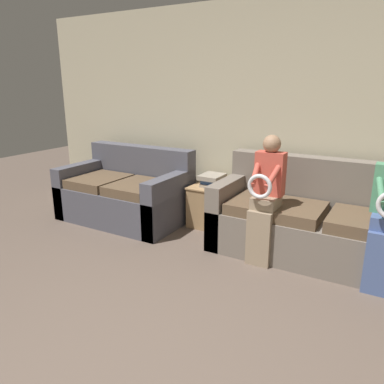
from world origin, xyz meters
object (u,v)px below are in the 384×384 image
object	(u,v)px
couch_side	(126,194)
book_stack	(212,180)
side_shelf	(212,205)
couch_main	(328,226)
child_left_seated	(265,194)

from	to	relation	value
couch_side	book_stack	xyz separation A→B (m)	(1.05, 0.32, 0.25)
side_shelf	book_stack	world-z (taller)	book_stack
couch_main	couch_side	xyz separation A→B (m)	(-2.42, -0.10, -0.02)
child_left_seated	couch_main	bearing A→B (deg)	33.89
book_stack	child_left_seated	bearing A→B (deg)	-33.91
couch_side	side_shelf	distance (m)	1.10
child_left_seated	side_shelf	distance (m)	1.11
couch_side	side_shelf	world-z (taller)	couch_side
couch_main	book_stack	world-z (taller)	couch_main
couch_side	couch_main	bearing A→B (deg)	2.43
child_left_seated	book_stack	world-z (taller)	child_left_seated
couch_main	side_shelf	xyz separation A→B (m)	(-1.38, 0.22, -0.08)
couch_main	couch_side	bearing A→B (deg)	-177.57
couch_main	side_shelf	bearing A→B (deg)	171.02
couch_main	child_left_seated	world-z (taller)	child_left_seated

